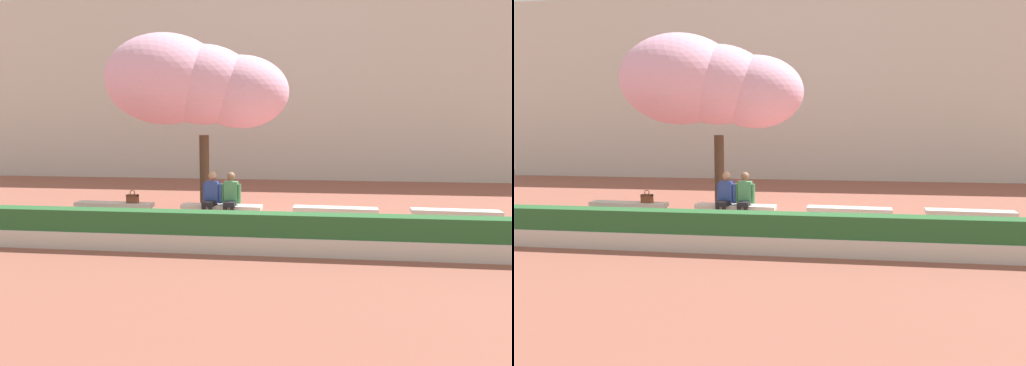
% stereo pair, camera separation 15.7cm
% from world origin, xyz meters
% --- Properties ---
extents(ground_plane, '(100.00, 100.00, 0.00)m').
position_xyz_m(ground_plane, '(0.00, 0.00, 0.00)').
color(ground_plane, '#8E5142').
extents(building_facade, '(28.00, 4.00, 7.90)m').
position_xyz_m(building_facade, '(0.00, 11.19, 3.95)').
color(building_facade, beige).
rests_on(building_facade, ground).
extents(stone_bench_west_end, '(2.09, 0.52, 0.45)m').
position_xyz_m(stone_bench_west_end, '(-4.31, -0.00, 0.31)').
color(stone_bench_west_end, beige).
rests_on(stone_bench_west_end, ground).
extents(stone_bench_near_west, '(2.09, 0.52, 0.45)m').
position_xyz_m(stone_bench_near_west, '(-1.44, 0.00, 0.31)').
color(stone_bench_near_west, beige).
rests_on(stone_bench_near_west, ground).
extents(stone_bench_center, '(2.09, 0.52, 0.45)m').
position_xyz_m(stone_bench_center, '(1.44, -0.00, 0.31)').
color(stone_bench_center, beige).
rests_on(stone_bench_center, ground).
extents(stone_bench_near_east, '(2.09, 0.52, 0.45)m').
position_xyz_m(stone_bench_near_east, '(4.31, 0.00, 0.31)').
color(stone_bench_near_east, beige).
rests_on(stone_bench_near_east, ground).
extents(person_seated_left, '(0.50, 0.72, 1.29)m').
position_xyz_m(person_seated_left, '(-1.69, -0.05, 0.70)').
color(person_seated_left, black).
rests_on(person_seated_left, ground).
extents(person_seated_right, '(0.51, 0.68, 1.29)m').
position_xyz_m(person_seated_right, '(-1.19, -0.05, 0.70)').
color(person_seated_right, black).
rests_on(person_seated_right, ground).
extents(handbag, '(0.30, 0.15, 0.34)m').
position_xyz_m(handbag, '(-3.80, -0.01, 0.58)').
color(handbag, brown).
rests_on(handbag, stone_bench_west_end).
extents(cherry_tree_main, '(5.18, 3.26, 5.01)m').
position_xyz_m(cherry_tree_main, '(-2.49, 1.71, 3.60)').
color(cherry_tree_main, '#473323').
rests_on(cherry_tree_main, ground).
extents(planter_hedge_foreground, '(13.37, 0.50, 0.80)m').
position_xyz_m(planter_hedge_foreground, '(0.00, -2.82, 0.39)').
color(planter_hedge_foreground, beige).
rests_on(planter_hedge_foreground, ground).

